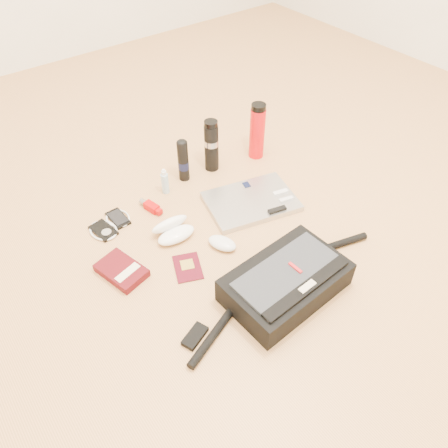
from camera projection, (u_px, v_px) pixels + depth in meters
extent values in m
plane|color=tan|center=(234.00, 250.00, 1.65)|extent=(4.00, 4.00, 0.00)
cube|color=black|center=(286.00, 282.00, 1.47)|extent=(0.42, 0.27, 0.10)
cube|color=#292B30|center=(289.00, 273.00, 1.43)|extent=(0.37, 0.20, 0.01)
cube|color=black|center=(307.00, 288.00, 1.39)|extent=(0.37, 0.06, 0.01)
cube|color=beige|center=(307.00, 287.00, 1.39)|extent=(0.06, 0.03, 0.01)
cube|color=red|center=(295.00, 269.00, 1.44)|extent=(0.01, 0.06, 0.02)
cylinder|color=black|center=(213.00, 335.00, 1.37)|extent=(0.25, 0.12, 0.03)
cylinder|color=black|center=(337.00, 245.00, 1.65)|extent=(0.25, 0.09, 0.03)
cube|color=black|center=(195.00, 336.00, 1.37)|extent=(0.10, 0.07, 0.02)
cube|color=#AFAFB1|center=(251.00, 201.00, 1.83)|extent=(0.42, 0.34, 0.02)
cube|color=black|center=(246.00, 185.00, 1.88)|extent=(0.03, 0.04, 0.00)
cube|color=silver|center=(281.00, 192.00, 1.84)|extent=(0.07, 0.04, 0.01)
cube|color=silver|center=(286.00, 199.00, 1.81)|extent=(0.06, 0.03, 0.01)
cube|color=black|center=(277.00, 210.00, 1.76)|extent=(0.08, 0.04, 0.01)
cube|color=#45080D|center=(122.00, 270.00, 1.56)|extent=(0.15, 0.20, 0.03)
cube|color=beige|center=(133.00, 261.00, 1.59)|extent=(0.04, 0.16, 0.03)
cube|color=beige|center=(128.00, 272.00, 1.53)|extent=(0.10, 0.05, 0.00)
cube|color=#440612|center=(188.00, 267.00, 1.58)|extent=(0.14, 0.16, 0.01)
cube|color=gold|center=(187.00, 265.00, 1.59)|extent=(0.06, 0.06, 0.00)
ellipsoid|color=silver|center=(222.00, 243.00, 1.65)|extent=(0.11, 0.13, 0.04)
ellipsoid|color=white|center=(176.00, 235.00, 1.67)|extent=(0.16, 0.09, 0.04)
ellipsoid|color=white|center=(170.00, 224.00, 1.69)|extent=(0.16, 0.09, 0.09)
ellipsoid|color=black|center=(169.00, 237.00, 1.66)|extent=(0.04, 0.03, 0.01)
ellipsoid|color=black|center=(183.00, 231.00, 1.68)|extent=(0.04, 0.03, 0.01)
cylinder|color=black|center=(176.00, 234.00, 1.67)|extent=(0.02, 0.01, 0.00)
cube|color=black|center=(103.00, 230.00, 1.71)|extent=(0.08, 0.12, 0.01)
cylinder|color=#AEAEB0|center=(106.00, 232.00, 1.70)|extent=(0.04, 0.04, 0.00)
torus|color=silver|center=(103.00, 230.00, 1.71)|extent=(0.11, 0.11, 0.01)
cube|color=black|center=(118.00, 218.00, 1.76)|extent=(0.06, 0.12, 0.01)
cube|color=black|center=(118.00, 217.00, 1.76)|extent=(0.05, 0.09, 0.00)
torus|color=white|center=(118.00, 218.00, 1.76)|extent=(0.09, 0.09, 0.01)
cube|color=#B00406|center=(152.00, 207.00, 1.80)|extent=(0.05, 0.07, 0.03)
cube|color=#AF0909|center=(159.00, 212.00, 1.78)|extent=(0.03, 0.03, 0.02)
cylinder|color=#959597|center=(144.00, 203.00, 1.82)|extent=(0.03, 0.04, 0.02)
cylinder|color=#A0C6DC|center=(165.00, 183.00, 1.86)|extent=(0.04, 0.04, 0.09)
cylinder|color=white|center=(164.00, 173.00, 1.82)|extent=(0.02, 0.02, 0.02)
cylinder|color=white|center=(164.00, 171.00, 1.81)|extent=(0.01, 0.01, 0.01)
cylinder|color=black|center=(183.00, 161.00, 1.89)|extent=(0.06, 0.06, 0.19)
cylinder|color=black|center=(184.00, 165.00, 1.91)|extent=(0.06, 0.06, 0.04)
ellipsoid|color=black|center=(182.00, 142.00, 1.82)|extent=(0.06, 0.06, 0.02)
cylinder|color=black|center=(211.00, 148.00, 1.94)|extent=(0.08, 0.08, 0.22)
cylinder|color=#B6B6B9|center=(211.00, 142.00, 1.92)|extent=(0.08, 0.08, 0.03)
cylinder|color=black|center=(211.00, 124.00, 1.85)|extent=(0.07, 0.07, 0.02)
cylinder|color=red|center=(257.00, 133.00, 2.00)|extent=(0.09, 0.09, 0.24)
cylinder|color=black|center=(259.00, 107.00, 1.91)|extent=(0.08, 0.08, 0.02)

